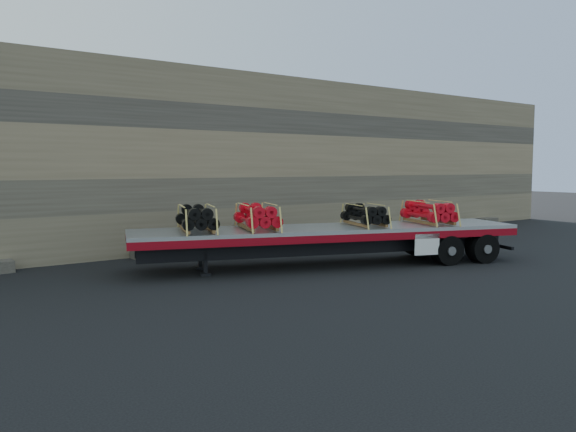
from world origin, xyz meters
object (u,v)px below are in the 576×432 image
trailer (328,246)px  bundle_front (196,219)px  bundle_midfront (257,217)px  bundle_midrear (365,215)px  bundle_rear (429,213)px

trailer → bundle_front: 4.40m
trailer → bundle_midfront: (-2.26, 0.79, 1.02)m
trailer → bundle_midfront: 2.60m
bundle_midfront → bundle_midrear: bearing=-0.0°
trailer → bundle_front: bundle_front is taller
bundle_front → bundle_midrear: 5.57m
trailer → bundle_front: (-4.04, 1.41, 1.01)m
bundle_rear → bundle_midfront: bearing=180.0°
trailer → bundle_front: bearing=180.0°
bundle_midfront → bundle_front: bearing=-180.0°
bundle_rear → trailer: bearing=180.0°
bundle_rear → bundle_front: bearing=180.0°
bundle_midrear → bundle_rear: bearing=-0.0°
bundle_front → bundle_rear: 7.96m
bundle_midrear → bundle_midfront: bearing=180.0°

